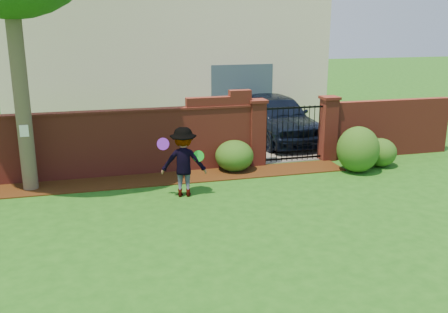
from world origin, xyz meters
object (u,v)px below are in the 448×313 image
object	(u,v)px
car	(279,118)
frisbee_purple	(163,144)
man	(183,162)
frisbee_green	(198,156)

from	to	relation	value
car	frisbee_purple	size ratio (longest dim) A/B	17.14
man	frisbee_purple	world-z (taller)	man
frisbee_green	man	bearing A→B (deg)	158.13
man	frisbee_purple	bearing A→B (deg)	28.67
man	frisbee_green	distance (m)	0.39
frisbee_purple	frisbee_green	xyz separation A→B (m)	(0.81, -0.00, -0.34)
car	frisbee_green	world-z (taller)	car
car	man	distance (m)	6.11
car	man	world-z (taller)	man
car	frisbee_purple	xyz separation A→B (m)	(-4.58, -4.66, 0.51)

